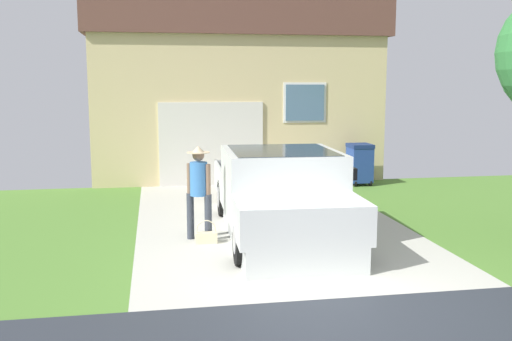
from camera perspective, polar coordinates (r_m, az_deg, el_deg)
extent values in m
cube|color=#B1B0A3|center=(12.05, 0.97, -5.01)|extent=(5.20, 9.00, 0.06)
cube|color=silver|center=(11.11, 2.02, -4.90)|extent=(2.05, 5.58, 0.42)
cube|color=silver|center=(10.51, 2.47, -1.22)|extent=(2.08, 2.24, 1.18)
cube|color=#1E2833|center=(10.46, 2.49, 0.68)|extent=(1.84, 2.06, 0.50)
cube|color=silver|center=(8.94, 4.40, -4.84)|extent=(2.05, 1.29, 0.61)
cube|color=black|center=(12.70, 0.73, -2.09)|extent=(2.08, 2.21, 0.06)
cube|color=silver|center=(12.83, 5.03, -0.76)|extent=(0.14, 2.13, 0.61)
cube|color=silver|center=(12.54, -3.66, -0.96)|extent=(0.14, 2.13, 0.61)
cube|color=silver|center=(13.66, 0.09, -0.16)|extent=(2.00, 0.14, 0.61)
cube|color=black|center=(10.00, 9.48, -0.32)|extent=(0.11, 0.18, 0.20)
cylinder|color=black|center=(9.41, 9.36, -6.30)|extent=(0.29, 0.81, 0.80)
cylinder|color=#9E9EA3|center=(9.41, 9.36, -6.30)|extent=(0.30, 0.45, 0.44)
cylinder|color=black|center=(9.06, -1.30, -6.77)|extent=(0.29, 0.81, 0.80)
cylinder|color=#9E9EA3|center=(9.06, -1.30, -6.77)|extent=(0.30, 0.45, 0.44)
cylinder|color=black|center=(12.66, 4.78, -2.38)|extent=(0.29, 0.81, 0.80)
cylinder|color=#9E9EA3|center=(12.66, 4.78, -2.38)|extent=(0.30, 0.45, 0.44)
cylinder|color=black|center=(12.40, -3.11, -2.60)|extent=(0.29, 0.81, 0.80)
cylinder|color=#9E9EA3|center=(12.40, -3.11, -2.60)|extent=(0.30, 0.45, 0.44)
cylinder|color=#333842|center=(10.60, -6.44, -4.45)|extent=(0.13, 0.13, 0.84)
cylinder|color=#333842|center=(10.45, -4.70, -4.61)|extent=(0.13, 0.13, 0.84)
cylinder|color=#3870B2|center=(10.39, -5.63, -0.82)|extent=(0.31, 0.31, 0.60)
cylinder|color=brown|center=(10.47, -6.53, -0.95)|extent=(0.09, 0.09, 0.61)
cylinder|color=brown|center=(10.32, -4.71, -1.06)|extent=(0.09, 0.09, 0.61)
sphere|color=brown|center=(10.33, -5.67, 1.51)|extent=(0.21, 0.21, 0.21)
cylinder|color=#D1B78E|center=(10.32, -5.67, 1.78)|extent=(0.41, 0.41, 0.01)
cone|color=#D1B78E|center=(10.31, -5.68, 2.10)|extent=(0.22, 0.22, 0.12)
cube|color=beige|center=(10.36, -4.91, -6.58)|extent=(0.39, 0.16, 0.19)
torus|color=beige|center=(10.32, -4.92, -5.79)|extent=(0.35, 0.02, 0.35)
cube|color=#CFBA84|center=(19.55, -2.80, 6.36)|extent=(8.24, 7.00, 4.11)
cube|color=brown|center=(19.62, -2.85, 13.86)|extent=(8.57, 7.28, 1.02)
cube|color=silver|center=(16.01, -4.38, 2.60)|extent=(2.86, 0.06, 2.29)
cube|color=slate|center=(16.40, 4.81, 6.64)|extent=(1.10, 0.05, 1.00)
cube|color=silver|center=(16.41, 4.80, 6.65)|extent=(1.23, 0.02, 1.12)
cube|color=navy|center=(16.35, 10.11, 0.58)|extent=(0.58, 0.68, 0.95)
cube|color=navy|center=(16.29, 10.16, 2.41)|extent=(0.60, 0.71, 0.10)
cylinder|color=black|center=(16.10, 9.66, -1.25)|extent=(0.05, 0.18, 0.18)
cylinder|color=black|center=(16.25, 11.13, -1.19)|extent=(0.05, 0.18, 0.18)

